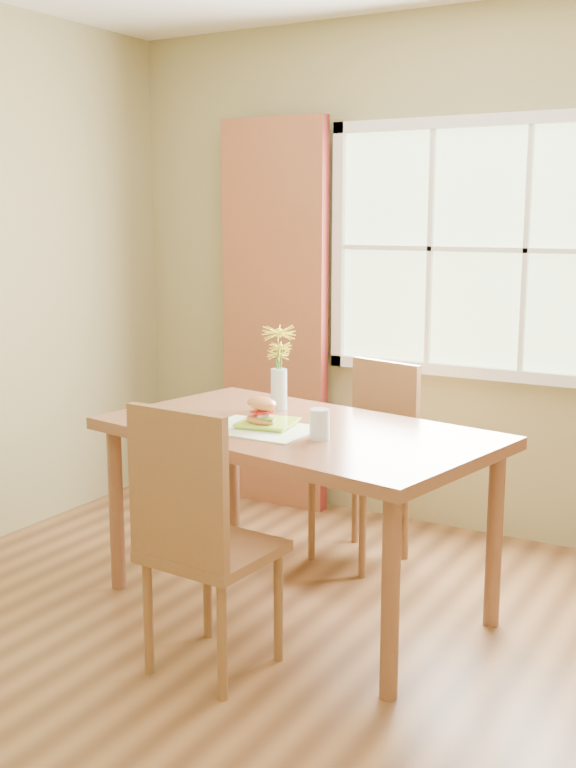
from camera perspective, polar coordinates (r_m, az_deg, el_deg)
The scene contains 11 objects.
room at distance 3.00m, azimuth 0.47°, elevation 4.51°, with size 4.24×3.84×2.74m.
window at distance 4.70m, azimuth 11.95°, elevation 8.36°, with size 1.62×0.06×1.32m.
curtain_left at distance 5.13m, azimuth -0.87°, elevation 4.28°, with size 0.65×0.08×2.20m, color maroon.
dining_table at distance 3.79m, azimuth 0.54°, elevation -3.94°, with size 1.77×1.20×0.80m.
chair_near at distance 3.27m, azimuth -5.78°, elevation -9.27°, with size 0.45×0.45×1.02m.
chair_far at distance 4.43m, azimuth 5.27°, elevation -4.30°, with size 0.49×0.49×0.97m.
placemat at distance 3.72m, azimuth -1.85°, elevation -2.86°, with size 0.45×0.33×0.01m, color beige.
plate at distance 3.76m, azimuth -1.31°, elevation -2.57°, with size 0.22×0.22×0.01m, color #AFE138.
croissant_sandwich at distance 3.72m, azimuth -1.70°, elevation -1.74°, with size 0.18×0.16×0.12m.
water_glass at distance 3.55m, azimuth 2.01°, elevation -2.61°, with size 0.08×0.08×0.12m.
flower_vase at distance 4.06m, azimuth -0.58°, elevation 1.57°, with size 0.16×0.16×0.38m.
Camera 1 is at (1.47, -2.59, 1.67)m, focal length 42.00 mm.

